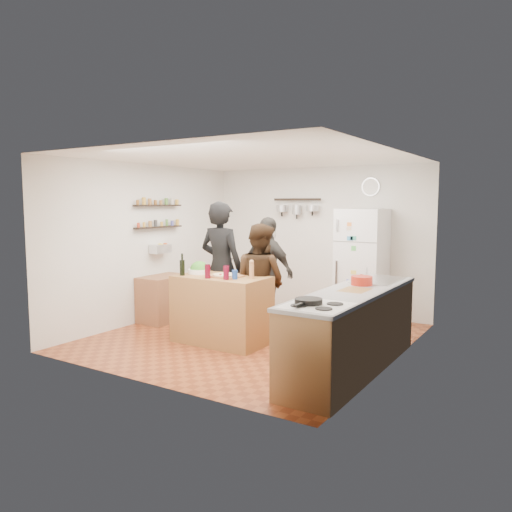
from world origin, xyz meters
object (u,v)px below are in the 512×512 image
Objects in this scene: salt_canister at (235,275)px; red_bowl at (362,281)px; person_left at (221,267)px; fridge at (362,266)px; salad_bowl at (199,271)px; side_table at (164,298)px; skillet at (308,301)px; wall_clock at (371,187)px; wine_bottle at (182,268)px; prep_island at (222,309)px; pepper_mill at (252,271)px; person_back at (268,272)px; counter_run at (353,331)px; person_center at (260,281)px.

salt_canister is 1.62m from red_bowl.
fridge is (1.54, 1.68, -0.06)m from person_left.
salad_bowl is 1.32m from side_table.
skillet is 3.82m from wall_clock.
wine_bottle reaches higher than red_bowl.
prep_island is 6.34× the size of pepper_mill.
side_table is at bearing 34.35° from person_back.
skillet is at bearing -25.14° from side_table.
wall_clock is at bearing 73.52° from pepper_mill.
wall_clock reaches higher than person_left.
wine_bottle is at bearing -168.48° from red_bowl.
red_bowl is at bearing 13.71° from salt_canister.
side_table is (-1.02, 0.72, -0.65)m from wine_bottle.
person_left is 1.14× the size of person_back.
wall_clock reaches higher than person_back.
skillet is at bearing -31.81° from salt_canister.
person_left is 7.06× the size of skillet.
salt_canister reaches higher than side_table.
wall_clock reaches higher than salt_canister.
fridge is at bearing -121.55° from person_back.
red_bowl is at bearing 97.19° from counter_run.
salt_canister is 0.15× the size of side_table.
red_bowl is at bearing -4.02° from side_table.
person_left reaches higher than pepper_mill.
wine_bottle is at bearing -164.13° from pepper_mill.
person_left is 1.06× the size of fridge.
salt_canister is 1.79m from skillet.
fridge is (1.59, 2.12, -0.04)m from salad_bowl.
person_left is (0.06, 0.44, 0.02)m from salad_bowl.
red_bowl is 0.85× the size of wall_clock.
salt_canister is (0.80, 0.10, -0.05)m from wine_bottle.
skillet is at bearing -39.07° from pepper_mill.
prep_island is 2.17m from skillet.
prep_island is at bearing 149.71° from skillet.
person_left is at bearing -132.50° from fridge.
person_back is 1.76m from side_table.
wine_bottle reaches higher than prep_island.
prep_island is 4.91× the size of red_bowl.
person_center is at bearing 172.94° from red_bowl.
wine_bottle is (-0.50, -0.22, 0.56)m from prep_island.
prep_island is 4.61× the size of skillet.
prep_island is 1.60m from side_table.
salt_canister is at bearing -21.80° from prep_island.
red_bowl is at bearing 8.54° from pepper_mill.
wine_bottle reaches higher than skillet.
counter_run is at bearing -3.94° from prep_island.
wall_clock is (0.84, 2.04, 1.34)m from person_center.
red_bowl is at bearing 173.82° from person_left.
salad_bowl is 1.04× the size of wall_clock.
person_back reaches higher than pepper_mill.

